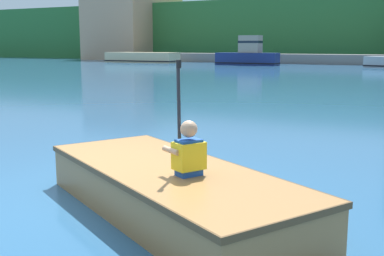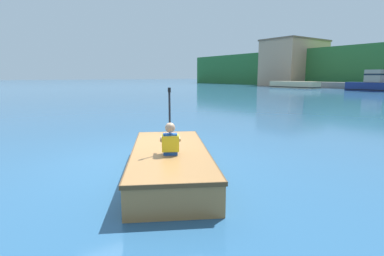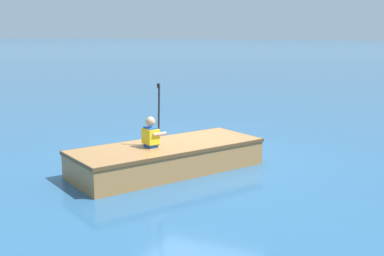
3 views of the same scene
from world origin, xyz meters
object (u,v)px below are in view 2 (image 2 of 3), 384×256
moored_boat_dock_center_near (294,85)px  person_paddler (170,140)px  moored_boat_dock_west_inner (372,84)px  rowboat_foreground (170,160)px

moored_boat_dock_center_near → person_paddler: size_ratio=6.63×
moored_boat_dock_west_inner → rowboat_foreground: size_ratio=1.46×
rowboat_foreground → person_paddler: (0.35, -0.20, 0.47)m
person_paddler → rowboat_foreground: bearing=150.6°
rowboat_foreground → moored_boat_dock_center_near: bearing=123.2°
moored_boat_dock_center_near → person_paddler: 44.55m
rowboat_foreground → person_paddler: person_paddler is taller
moored_boat_dock_west_inner → moored_boat_dock_center_near: 11.80m
moored_boat_dock_west_inner → moored_boat_dock_center_near: moored_boat_dock_west_inner is taller
moored_boat_dock_west_inner → moored_boat_dock_center_near: (-11.74, 1.13, -0.40)m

